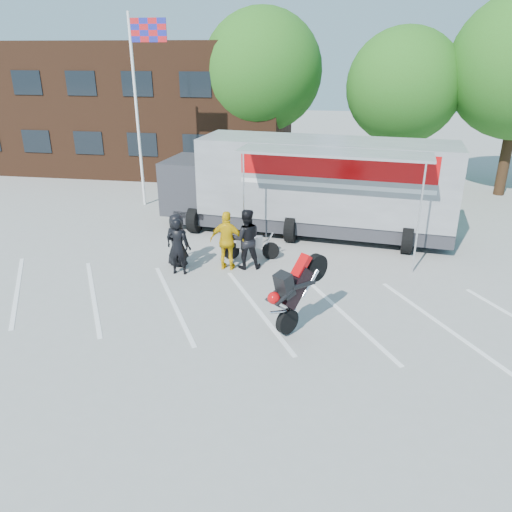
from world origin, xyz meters
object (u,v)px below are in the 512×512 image
(flagpole, at_px, (141,89))
(parked_motorcycle, at_px, (251,259))
(spectator_leather_a, at_px, (177,240))
(transporter_truck, at_px, (310,233))
(stunt_bike_rider, at_px, (307,325))
(spectator_leather_c, at_px, (246,239))
(spectator_leather_b, at_px, (178,246))
(spectator_hivis, at_px, (227,241))
(tree_mid, at_px, (404,87))
(tree_left, at_px, (262,71))

(flagpole, height_order, parked_motorcycle, flagpole)
(flagpole, relative_size, spectator_leather_a, 4.55)
(transporter_truck, height_order, parked_motorcycle, transporter_truck)
(flagpole, relative_size, stunt_bike_rider, 3.71)
(transporter_truck, height_order, spectator_leather_c, spectator_leather_c)
(spectator_leather_a, xyz_separation_m, spectator_leather_b, (0.22, -0.61, 0.04))
(parked_motorcycle, xyz_separation_m, stunt_bike_rider, (2.20, -4.12, 0.00))
(parked_motorcycle, relative_size, spectator_hivis, 1.02)
(spectator_hivis, bearing_deg, parked_motorcycle, -119.45)
(flagpole, bearing_deg, tree_mid, 23.97)
(tree_mid, xyz_separation_m, transporter_truck, (-3.78, -7.65, -4.94))
(transporter_truck, xyz_separation_m, parked_motorcycle, (-1.80, -2.90, 0.00))
(tree_left, height_order, stunt_bike_rider, tree_left)
(flagpole, relative_size, spectator_leather_c, 4.06)
(flagpole, distance_m, tree_left, 7.37)
(flagpole, distance_m, spectator_leather_a, 8.43)
(tree_left, bearing_deg, spectator_leather_a, -93.80)
(stunt_bike_rider, relative_size, spectator_leather_c, 1.09)
(tree_left, height_order, transporter_truck, tree_left)
(stunt_bike_rider, bearing_deg, tree_mid, 115.65)
(spectator_leather_a, xyz_separation_m, spectator_leather_c, (2.22, 0.20, 0.11))
(tree_mid, xyz_separation_m, spectator_leather_c, (-5.60, -11.28, -3.96))
(spectator_leather_c, bearing_deg, spectator_hivis, 5.18)
(parked_motorcycle, relative_size, spectator_leather_b, 1.07)
(spectator_leather_a, distance_m, spectator_hivis, 1.66)
(spectator_hivis, bearing_deg, flagpole, -49.51)
(tree_left, bearing_deg, transporter_truck, -69.58)
(spectator_leather_a, bearing_deg, tree_mid, -111.35)
(parked_motorcycle, bearing_deg, transporter_truck, -40.74)
(spectator_leather_b, height_order, spectator_hivis, spectator_hivis)
(tree_left, height_order, spectator_leather_c, tree_left)
(tree_left, bearing_deg, parked_motorcycle, -83.00)
(tree_mid, distance_m, stunt_bike_rider, 15.84)
(stunt_bike_rider, bearing_deg, spectator_hivis, 169.87)
(tree_left, relative_size, spectator_leather_a, 4.91)
(transporter_truck, xyz_separation_m, spectator_leather_c, (-1.82, -3.64, 0.99))
(spectator_leather_c, bearing_deg, transporter_truck, -131.00)
(tree_mid, bearing_deg, spectator_leather_b, -122.19)
(tree_mid, height_order, stunt_bike_rider, tree_mid)
(stunt_bike_rider, relative_size, spectator_leather_b, 1.18)
(tree_mid, xyz_separation_m, spectator_leather_a, (-7.83, -11.48, -4.06))
(transporter_truck, bearing_deg, parked_motorcycle, -115.45)
(spectator_leather_a, height_order, spectator_leather_c, spectator_leather_c)
(tree_left, xyz_separation_m, stunt_bike_rider, (3.61, -15.66, -5.57))
(transporter_truck, relative_size, spectator_leather_b, 6.16)
(tree_left, distance_m, tree_mid, 7.10)
(transporter_truck, distance_m, spectator_leather_c, 4.19)
(tree_left, relative_size, transporter_truck, 0.77)
(spectator_leather_b, relative_size, spectator_leather_c, 0.93)
(flagpole, distance_m, tree_mid, 12.31)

